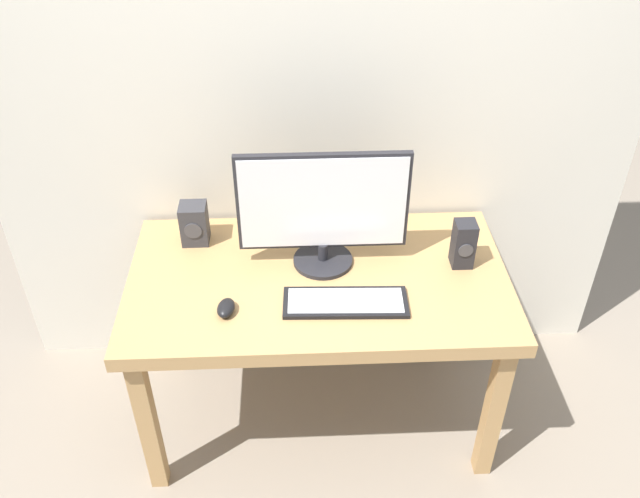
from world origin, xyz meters
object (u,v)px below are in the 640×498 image
at_px(speaker_right, 463,244).
at_px(speaker_left, 194,224).
at_px(keyboard_primary, 345,302).
at_px(monitor, 323,209).
at_px(mouse, 226,308).
at_px(desk, 318,293).

relative_size(speaker_right, speaker_left, 1.12).
relative_size(keyboard_primary, speaker_right, 2.38).
relative_size(monitor, speaker_right, 3.34).
xyz_separation_m(mouse, speaker_right, (0.84, 0.23, 0.07)).
relative_size(desk, keyboard_primary, 3.19).
relative_size(desk, speaker_right, 7.58).
bearing_deg(monitor, speaker_right, -4.61).
bearing_deg(speaker_left, mouse, -71.13).
height_order(desk, keyboard_primary, keyboard_primary).
relative_size(mouse, speaker_left, 0.57).
height_order(speaker_right, speaker_left, speaker_right).
distance_m(speaker_right, speaker_left, 0.99).
xyz_separation_m(monitor, mouse, (-0.34, -0.27, -0.21)).
bearing_deg(keyboard_primary, speaker_right, 24.91).
height_order(keyboard_primary, speaker_left, speaker_left).
relative_size(keyboard_primary, mouse, 4.63).
height_order(mouse, speaker_left, speaker_left).
xyz_separation_m(desk, keyboard_primary, (0.09, -0.16, 0.09)).
height_order(mouse, speaker_right, speaker_right).
relative_size(desk, mouse, 14.76).
xyz_separation_m(monitor, speaker_right, (0.50, -0.04, -0.14)).
xyz_separation_m(keyboard_primary, speaker_right, (0.44, 0.20, 0.08)).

